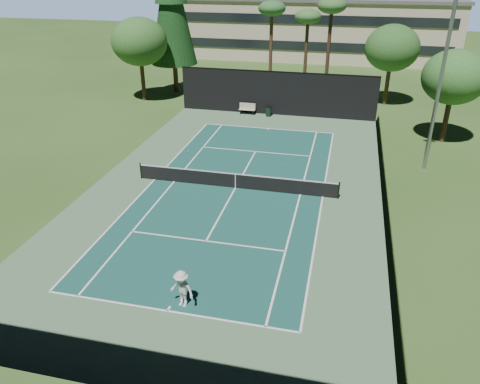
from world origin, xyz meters
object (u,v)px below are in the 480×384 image
(tennis_ball_b, at_px, (193,158))
(tennis_ball_d, at_px, (188,151))
(player, at_px, (182,289))
(tennis_ball_c, at_px, (285,163))
(park_bench, at_px, (247,108))
(tennis_net, at_px, (235,180))
(tennis_ball_a, at_px, (75,308))
(trash_bin, at_px, (268,111))

(tennis_ball_b, height_order, tennis_ball_d, tennis_ball_d)
(player, xyz_separation_m, tennis_ball_c, (2.04, 15.98, -0.82))
(tennis_ball_b, distance_m, park_bench, 11.70)
(tennis_net, distance_m, tennis_ball_a, 13.18)
(player, relative_size, tennis_ball_c, 26.49)
(player, xyz_separation_m, trash_bin, (-1.09, 26.74, -0.38))
(tennis_ball_b, relative_size, tennis_ball_d, 0.97)
(player, bearing_deg, tennis_ball_b, 122.72)
(tennis_ball_b, xyz_separation_m, tennis_ball_c, (6.70, 0.59, -0.01))
(tennis_net, xyz_separation_m, tennis_ball_a, (-3.80, -12.61, -0.53))
(player, bearing_deg, tennis_ball_a, -148.04)
(tennis_ball_a, bearing_deg, tennis_ball_d, 93.71)
(player, height_order, tennis_ball_d, player)
(tennis_ball_c, bearing_deg, trash_bin, 106.25)
(park_bench, bearing_deg, tennis_net, -80.34)
(tennis_net, relative_size, player, 7.53)
(player, height_order, tennis_ball_a, player)
(tennis_net, height_order, trash_bin, tennis_net)
(tennis_ball_c, xyz_separation_m, trash_bin, (-3.14, 10.76, 0.45))
(tennis_ball_b, bearing_deg, tennis_ball_c, 5.06)
(player, bearing_deg, tennis_ball_c, 98.61)
(tennis_ball_c, distance_m, trash_bin, 11.21)
(park_bench, bearing_deg, trash_bin, -6.69)
(trash_bin, bearing_deg, park_bench, 173.31)
(tennis_ball_a, relative_size, tennis_ball_d, 0.79)
(tennis_ball_c, bearing_deg, player, -97.28)
(tennis_ball_b, height_order, trash_bin, trash_bin)
(tennis_net, height_order, tennis_ball_b, tennis_net)
(tennis_ball_b, distance_m, trash_bin, 11.90)
(tennis_ball_a, bearing_deg, park_bench, 87.69)
(tennis_ball_c, bearing_deg, park_bench, 115.26)
(tennis_ball_a, height_order, tennis_ball_d, tennis_ball_d)
(tennis_ball_b, bearing_deg, park_bench, 82.60)
(tennis_ball_a, relative_size, park_bench, 0.04)
(trash_bin, bearing_deg, tennis_ball_b, -107.41)
(park_bench, distance_m, trash_bin, 2.07)
(tennis_ball_a, distance_m, park_bench, 28.24)
(player, relative_size, tennis_ball_a, 27.67)
(tennis_net, xyz_separation_m, park_bench, (-2.66, 15.60, -0.01))
(tennis_ball_c, height_order, trash_bin, trash_bin)
(tennis_net, relative_size, tennis_ball_c, 199.35)
(tennis_net, distance_m, player, 11.39)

